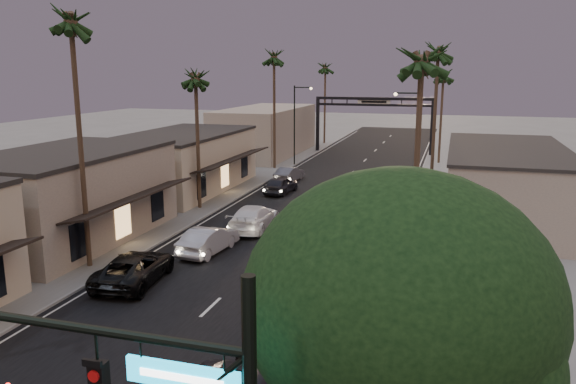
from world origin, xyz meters
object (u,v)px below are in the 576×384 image
Objects in this scene: palm_lc at (195,73)px; palm_ld at (274,53)px; palm_far at (325,65)px; palm_lb at (70,14)px; curbside_black at (279,337)px; oncoming_pickup at (135,268)px; palm_rc at (444,72)px; oncoming_silver at (208,240)px; palm_rb at (439,47)px; streetlight_right at (413,135)px; corner_tree at (402,313)px; arch at (374,111)px; palm_ra at (422,52)px; streetlight_left at (297,119)px.

palm_lc is 0.86× the size of palm_ld.
palm_lb is at bearing -90.31° from palm_far.
curbside_black is at bearing -25.64° from palm_lb.
oncoming_pickup is (3.34, -57.28, -10.65)m from palm_far.
oncoming_silver is (-11.99, -37.78, -9.68)m from palm_rc.
palm_rb is at bearing 51.98° from palm_lb.
palm_rc is at bearing 27.62° from palm_ld.
corner_tree is at bearing -86.11° from streetlight_right.
palm_lb reaches higher than palm_far.
arch is 3.26× the size of curbside_black.
palm_rc is (17.20, 9.00, -1.95)m from palm_ld.
oncoming_silver is (5.21, -9.78, -9.68)m from palm_lc.
corner_tree is 72.96m from palm_far.
palm_ra is 2.74× the size of oncoming_silver.
palm_lb is at bearing -90.00° from palm_lc.
palm_ld is 23.02m from palm_far.
streetlight_right is at bearing 90.68° from curbside_black.
palm_lc reaches higher than arch.
curbside_black is at bearing 132.15° from oncoming_silver.
corner_tree is 51.28m from palm_ld.
palm_rb is 1.08× the size of palm_far.
oncoming_silver is (-11.99, -17.78, -11.62)m from palm_rb.
palm_rc is at bearing 67.73° from palm_lb.
corner_tree is 0.58× the size of palm_lb.
palm_rb is (8.60, -26.00, 6.88)m from arch.
streetlight_right is 0.63× the size of palm_rb.
streetlight_left is 37.87m from palm_ra.
streetlight_left is 22.65m from palm_lc.
oncoming_silver is at bearing 132.26° from curbside_black.
corner_tree is 56.74m from palm_rc.
palm_rb is at bearing 90.00° from palm_ra.
palm_ra is 20.02m from palm_rb.
palm_ra reaches higher than curbside_black.
palm_far is at bearing 136.05° from arch.
palm_far is at bearing 89.25° from palm_ld.
oncoming_silver is at bearing 124.43° from corner_tree.
oncoming_silver is at bearing -112.60° from oncoming_pickup.
palm_rc is at bearing 90.89° from corner_tree.
palm_rc reaches higher than curbside_black.
palm_far is 64.37m from curbside_black.
arch is 1.69× the size of streetlight_left.
palm_ld is at bearing -119.83° from arch.
oncoming_silver is 1.03× the size of curbside_black.
palm_rc is (8.60, -6.00, 4.94)m from arch.
palm_far reaches higher than streetlight_right.
palm_far is 58.36m from oncoming_pickup.
palm_ra is at bearing -65.46° from streetlight_left.
oncoming_pickup is at bearing 79.69° from oncoming_silver.
streetlight_left is 1.93× the size of curbside_black.
palm_far is (-17.78, 70.55, 5.46)m from corner_tree.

